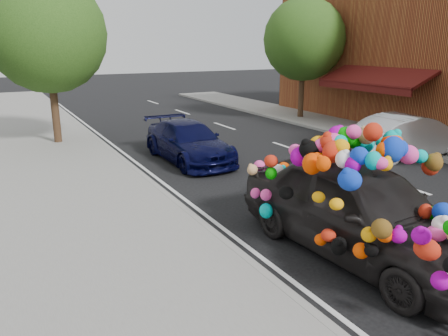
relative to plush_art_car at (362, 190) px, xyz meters
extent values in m
plane|color=black|center=(0.38, 2.47, -1.21)|extent=(100.00, 100.00, 0.00)
cube|color=gray|center=(-3.92, 2.47, -1.15)|extent=(4.00, 60.00, 0.12)
cube|color=gray|center=(-1.97, 2.47, -1.14)|extent=(0.15, 60.00, 0.13)
cube|color=gray|center=(8.58, 5.47, -1.15)|extent=(3.00, 40.00, 0.12)
cube|color=#4C100E|center=(9.08, 8.47, 1.14)|extent=(1.62, 5.20, 0.75)
cube|color=#4C100E|center=(8.33, 8.47, 0.74)|extent=(0.06, 5.20, 0.35)
cylinder|color=#332114|center=(-3.42, 11.97, 0.16)|extent=(0.28, 0.28, 2.73)
sphere|color=#1E4312|center=(-3.42, 11.97, 2.82)|extent=(4.20, 4.20, 4.20)
cylinder|color=#332114|center=(8.38, 12.47, 0.11)|extent=(0.28, 0.28, 2.64)
sphere|color=#1E4312|center=(8.38, 12.47, 2.69)|extent=(4.00, 4.00, 4.00)
imported|color=black|center=(0.00, 0.00, -0.36)|extent=(2.29, 5.05, 1.68)
imported|color=black|center=(-0.01, 7.51, -0.58)|extent=(1.83, 4.36, 1.26)
imported|color=#B4B6BD|center=(6.75, 4.45, -0.49)|extent=(4.52, 2.03, 1.44)
camera|label=1|loc=(-5.53, -5.22, 2.45)|focal=35.00mm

